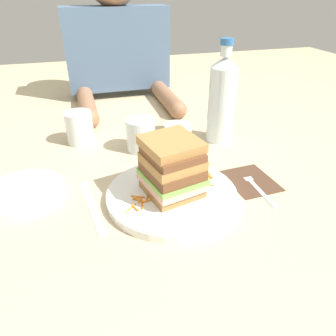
# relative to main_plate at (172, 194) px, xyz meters

# --- Properties ---
(ground_plane) EXTENTS (3.00, 3.00, 0.00)m
(ground_plane) POSITION_rel_main_plate_xyz_m (-0.00, -0.00, -0.01)
(ground_plane) COLOR #C6B289
(main_plate) EXTENTS (0.28, 0.28, 0.02)m
(main_plate) POSITION_rel_main_plate_xyz_m (0.00, 0.00, 0.00)
(main_plate) COLOR white
(main_plate) RESTS_ON ground_plane
(sandwich) EXTENTS (0.14, 0.14, 0.12)m
(sandwich) POSITION_rel_main_plate_xyz_m (-0.00, 0.00, 0.07)
(sandwich) COLOR #A87A42
(sandwich) RESTS_ON main_plate
(carrot_shred_0) EXTENTS (0.01, 0.02, 0.00)m
(carrot_shred_0) POSITION_rel_main_plate_xyz_m (-0.06, -0.02, 0.01)
(carrot_shred_0) COLOR orange
(carrot_shred_0) RESTS_ON main_plate
(carrot_shred_1) EXTENTS (0.01, 0.02, 0.00)m
(carrot_shred_1) POSITION_rel_main_plate_xyz_m (-0.09, -0.04, 0.01)
(carrot_shred_1) COLOR orange
(carrot_shred_1) RESTS_ON main_plate
(carrot_shred_2) EXTENTS (0.02, 0.01, 0.00)m
(carrot_shred_2) POSITION_rel_main_plate_xyz_m (-0.08, -0.01, 0.01)
(carrot_shred_2) COLOR orange
(carrot_shred_2) RESTS_ON main_plate
(carrot_shred_3) EXTENTS (0.01, 0.02, 0.00)m
(carrot_shred_3) POSITION_rel_main_plate_xyz_m (-0.08, -0.01, 0.01)
(carrot_shred_3) COLOR orange
(carrot_shred_3) RESTS_ON main_plate
(carrot_shred_4) EXTENTS (0.01, 0.03, 0.00)m
(carrot_shred_4) POSITION_rel_main_plate_xyz_m (-0.07, -0.03, 0.01)
(carrot_shred_4) COLOR orange
(carrot_shred_4) RESTS_ON main_plate
(carrot_shred_5) EXTENTS (0.03, 0.02, 0.00)m
(carrot_shred_5) POSITION_rel_main_plate_xyz_m (-0.08, -0.00, 0.01)
(carrot_shred_5) COLOR orange
(carrot_shred_5) RESTS_ON main_plate
(carrot_shred_6) EXTENTS (0.03, 0.02, 0.00)m
(carrot_shred_6) POSITION_rel_main_plate_xyz_m (-0.10, -0.04, 0.01)
(carrot_shred_6) COLOR orange
(carrot_shred_6) RESTS_ON main_plate
(carrot_shred_7) EXTENTS (0.01, 0.02, 0.00)m
(carrot_shred_7) POSITION_rel_main_plate_xyz_m (-0.07, -0.01, 0.01)
(carrot_shred_7) COLOR orange
(carrot_shred_7) RESTS_ON main_plate
(carrot_shred_8) EXTENTS (0.02, 0.01, 0.00)m
(carrot_shred_8) POSITION_rel_main_plate_xyz_m (-0.06, -0.02, 0.01)
(carrot_shred_8) COLOR orange
(carrot_shred_8) RESTS_ON main_plate
(carrot_shred_9) EXTENTS (0.03, 0.02, 0.00)m
(carrot_shred_9) POSITION_rel_main_plate_xyz_m (0.09, 0.03, 0.01)
(carrot_shred_9) COLOR orange
(carrot_shred_9) RESTS_ON main_plate
(carrot_shred_10) EXTENTS (0.03, 0.02, 0.00)m
(carrot_shred_10) POSITION_rel_main_plate_xyz_m (0.08, 0.01, 0.01)
(carrot_shred_10) COLOR orange
(carrot_shred_10) RESTS_ON main_plate
(carrot_shred_11) EXTENTS (0.03, 0.01, 0.00)m
(carrot_shred_11) POSITION_rel_main_plate_xyz_m (0.08, 0.03, 0.01)
(carrot_shred_11) COLOR orange
(carrot_shred_11) RESTS_ON main_plate
(carrot_shred_12) EXTENTS (0.03, 0.01, 0.00)m
(carrot_shred_12) POSITION_rel_main_plate_xyz_m (0.10, 0.04, 0.01)
(carrot_shred_12) COLOR orange
(carrot_shred_12) RESTS_ON main_plate
(carrot_shred_13) EXTENTS (0.03, 0.01, 0.00)m
(carrot_shred_13) POSITION_rel_main_plate_xyz_m (0.09, 0.02, 0.01)
(carrot_shred_13) COLOR orange
(carrot_shred_13) RESTS_ON main_plate
(carrot_shred_14) EXTENTS (0.02, 0.02, 0.00)m
(carrot_shred_14) POSITION_rel_main_plate_xyz_m (0.08, 0.03, 0.01)
(carrot_shred_14) COLOR orange
(carrot_shred_14) RESTS_ON main_plate
(carrot_shred_15) EXTENTS (0.01, 0.03, 0.00)m
(carrot_shred_15) POSITION_rel_main_plate_xyz_m (0.07, 0.03, 0.01)
(carrot_shred_15) COLOR orange
(carrot_shred_15) RESTS_ON main_plate
(carrot_shred_16) EXTENTS (0.02, 0.01, 0.00)m
(carrot_shred_16) POSITION_rel_main_plate_xyz_m (0.09, -0.00, 0.01)
(carrot_shred_16) COLOR orange
(carrot_shred_16) RESTS_ON main_plate
(carrot_shred_17) EXTENTS (0.01, 0.03, 0.00)m
(carrot_shred_17) POSITION_rel_main_plate_xyz_m (0.10, 0.03, 0.01)
(carrot_shred_17) COLOR orange
(carrot_shred_17) RESTS_ON main_plate
(carrot_shred_18) EXTENTS (0.01, 0.02, 0.00)m
(carrot_shred_18) POSITION_rel_main_plate_xyz_m (0.08, 0.04, 0.01)
(carrot_shred_18) COLOR orange
(carrot_shred_18) RESTS_ON main_plate
(napkin_dark) EXTENTS (0.11, 0.13, 0.00)m
(napkin_dark) POSITION_rel_main_plate_xyz_m (0.20, 0.01, -0.01)
(napkin_dark) COLOR #4C3323
(napkin_dark) RESTS_ON ground_plane
(fork) EXTENTS (0.02, 0.17, 0.00)m
(fork) POSITION_rel_main_plate_xyz_m (0.20, -0.01, -0.00)
(fork) COLOR silver
(fork) RESTS_ON napkin_dark
(knife) EXTENTS (0.04, 0.20, 0.00)m
(knife) POSITION_rel_main_plate_xyz_m (-0.17, 0.01, -0.01)
(knife) COLOR silver
(knife) RESTS_ON ground_plane
(juice_glass) EXTENTS (0.07, 0.07, 0.08)m
(juice_glass) POSITION_rel_main_plate_xyz_m (0.08, 0.20, 0.03)
(juice_glass) COLOR white
(juice_glass) RESTS_ON ground_plane
(water_bottle) EXTENTS (0.08, 0.08, 0.28)m
(water_bottle) POSITION_rel_main_plate_xyz_m (0.22, 0.24, 0.12)
(water_bottle) COLOR silver
(water_bottle) RESTS_ON ground_plane
(empty_tumbler_0) EXTENTS (0.08, 0.08, 0.09)m
(empty_tumbler_0) POSITION_rel_main_plate_xyz_m (-0.02, 0.24, 0.04)
(empty_tumbler_0) COLOR silver
(empty_tumbler_0) RESTS_ON ground_plane
(empty_tumbler_1) EXTENTS (0.08, 0.08, 0.09)m
(empty_tumbler_1) POSITION_rel_main_plate_xyz_m (-0.18, 0.34, 0.04)
(empty_tumbler_1) COLOR silver
(empty_tumbler_1) RESTS_ON ground_plane
(side_plate) EXTENTS (0.17, 0.17, 0.02)m
(side_plate) POSITION_rel_main_plate_xyz_m (-0.31, 0.10, -0.00)
(side_plate) COLOR white
(side_plate) RESTS_ON ground_plane
(diner_across) EXTENTS (0.40, 0.45, 0.50)m
(diner_across) POSITION_rel_main_plate_xyz_m (0.01, 0.74, 0.21)
(diner_across) COLOR #936647
(diner_across) RESTS_ON ground_plane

